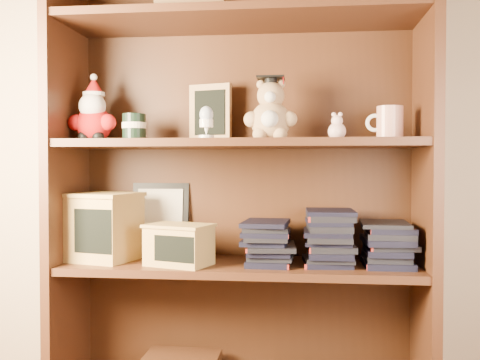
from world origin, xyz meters
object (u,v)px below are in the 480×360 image
at_px(teacher_mug, 389,123).
at_px(treats_box, 104,226).
at_px(grad_teddy_bear, 271,115).
at_px(bookcase, 241,192).

relative_size(teacher_mug, treats_box, 0.46).
bearing_deg(treats_box, grad_teddy_bear, -0.55).
xyz_separation_m(grad_teddy_bear, teacher_mug, (0.37, 0.01, -0.03)).
height_order(grad_teddy_bear, teacher_mug, grad_teddy_bear).
bearing_deg(grad_teddy_bear, teacher_mug, 0.97).
height_order(bookcase, grad_teddy_bear, bookcase).
xyz_separation_m(bookcase, grad_teddy_bear, (0.10, -0.06, 0.25)).
distance_m(grad_teddy_bear, teacher_mug, 0.37).
distance_m(bookcase, grad_teddy_bear, 0.28).
height_order(teacher_mug, treats_box, teacher_mug).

